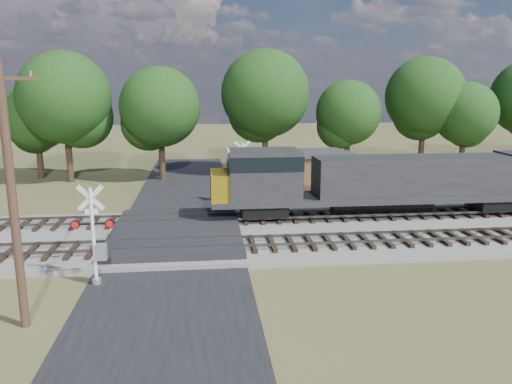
{
  "coord_description": "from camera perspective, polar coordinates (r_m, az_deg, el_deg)",
  "views": [
    {
      "loc": [
        1.55,
        -26.35,
        8.48
      ],
      "look_at": [
        4.59,
        2.0,
        2.25
      ],
      "focal_mm": 35.0,
      "sensor_mm": 36.0,
      "label": 1
    }
  ],
  "objects": [
    {
      "name": "crossing_signal_far",
      "position": [
        35.28,
        -1.72,
        1.59
      ],
      "size": [
        1.85,
        0.4,
        4.58
      ],
      "rotation": [
        0.0,
        0.0,
        3.09
      ],
      "color": "silver",
      "rests_on": "ground"
    },
    {
      "name": "road",
      "position": [
        27.71,
        -9.08,
        -5.56
      ],
      "size": [
        7.0,
        60.0,
        0.08
      ],
      "primitive_type": "cube",
      "color": "black",
      "rests_on": "ground"
    },
    {
      "name": "utility_pole",
      "position": [
        18.64,
        -26.15,
        -0.01
      ],
      "size": [
        2.22,
        0.7,
        9.25
      ],
      "rotation": [
        0.0,
        0.0,
        0.26
      ],
      "color": "#392719",
      "rests_on": "ground"
    },
    {
      "name": "treeline",
      "position": [
        47.31,
        3.74,
        10.27
      ],
      "size": [
        81.55,
        12.61,
        11.59
      ],
      "color": "black",
      "rests_on": "ground"
    },
    {
      "name": "equipment_shed",
      "position": [
        40.34,
        7.28,
        2.41
      ],
      "size": [
        5.27,
        5.27,
        3.15
      ],
      "rotation": [
        0.0,
        0.0,
        0.15
      ],
      "color": "#4C3620",
      "rests_on": "ground"
    },
    {
      "name": "ballast_bed",
      "position": [
        29.35,
        10.91,
        -4.38
      ],
      "size": [
        140.0,
        10.0,
        0.3
      ],
      "primitive_type": "cube",
      "color": "gray",
      "rests_on": "ground"
    },
    {
      "name": "ground",
      "position": [
        27.72,
        -9.08,
        -5.64
      ],
      "size": [
        160.0,
        160.0,
        0.0
      ],
      "primitive_type": "plane",
      "color": "#484826",
      "rests_on": "ground"
    },
    {
      "name": "crossing_panel",
      "position": [
        28.1,
        -9.05,
        -4.71
      ],
      "size": [
        7.0,
        9.0,
        0.62
      ],
      "primitive_type": "cube",
      "color": "#262628",
      "rests_on": "ground"
    },
    {
      "name": "track_near",
      "position": [
        25.7,
        -2.32,
        -5.97
      ],
      "size": [
        140.0,
        2.6,
        0.33
      ],
      "color": "black",
      "rests_on": "ballast_bed"
    },
    {
      "name": "track_far",
      "position": [
        30.47,
        -2.95,
        -3.03
      ],
      "size": [
        140.0,
        2.6,
        0.33
      ],
      "color": "black",
      "rests_on": "ballast_bed"
    },
    {
      "name": "crossing_signal_near",
      "position": [
        22.15,
        -17.8,
        -5.72
      ],
      "size": [
        1.78,
        0.39,
        4.42
      ],
      "rotation": [
        0.0,
        0.0,
        0.01
      ],
      "color": "silver",
      "rests_on": "ground"
    }
  ]
}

